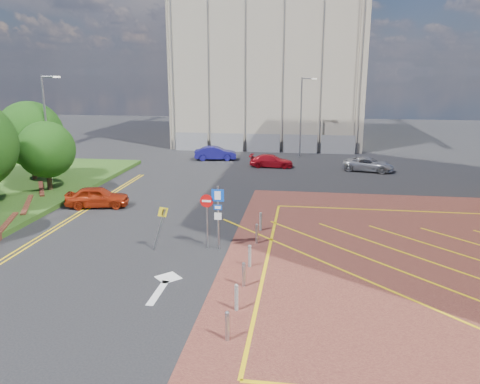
% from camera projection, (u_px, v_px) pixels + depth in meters
% --- Properties ---
extents(ground, '(140.00, 140.00, 0.00)m').
position_uv_depth(ground, '(204.00, 256.00, 22.27)').
color(ground, black).
rests_on(ground, ground).
extents(retaining_wall, '(6.06, 20.33, 0.40)m').
position_uv_depth(retaining_wall, '(2.00, 227.00, 25.75)').
color(retaining_wall, brown).
rests_on(retaining_wall, ground).
extents(tree_c, '(4.00, 4.00, 4.90)m').
position_uv_depth(tree_c, '(46.00, 150.00, 32.90)').
color(tree_c, '#3D2B1C').
rests_on(tree_c, grass_bed).
extents(tree_d, '(5.00, 5.00, 6.08)m').
position_uv_depth(tree_d, '(30.00, 134.00, 36.02)').
color(tree_d, '#3D2B1C').
rests_on(tree_d, grass_bed).
extents(lamp_left_far, '(1.53, 0.16, 8.00)m').
position_uv_depth(lamp_left_far, '(47.00, 125.00, 34.58)').
color(lamp_left_far, '#9EA0A8').
rests_on(lamp_left_far, grass_bed).
extents(lamp_back, '(1.53, 0.16, 8.00)m').
position_uv_depth(lamp_back, '(302.00, 114.00, 47.47)').
color(lamp_back, '#9EA0A8').
rests_on(lamp_back, ground).
extents(sign_cluster, '(1.17, 0.12, 3.20)m').
position_uv_depth(sign_cluster, '(214.00, 211.00, 22.69)').
color(sign_cluster, '#9EA0A8').
rests_on(sign_cluster, ground).
extents(warning_sign, '(0.81, 0.43, 2.24)m').
position_uv_depth(warning_sign, '(161.00, 223.00, 22.53)').
color(warning_sign, '#9EA0A8').
rests_on(warning_sign, ground).
extents(bollard_row, '(0.14, 11.14, 0.90)m').
position_uv_depth(bollard_row, '(248.00, 263.00, 20.24)').
color(bollard_row, '#9EA0A8').
rests_on(bollard_row, forecourt).
extents(construction_building, '(21.20, 19.20, 22.00)m').
position_uv_depth(construction_building, '(272.00, 51.00, 57.88)').
color(construction_building, '#A39886').
rests_on(construction_building, ground).
extents(construction_fence, '(21.60, 0.06, 2.00)m').
position_uv_depth(construction_fence, '(272.00, 143.00, 50.65)').
color(construction_fence, gray).
rests_on(construction_fence, ground).
extents(car_red_left, '(4.22, 2.38, 1.35)m').
position_uv_depth(car_red_left, '(97.00, 197.00, 30.18)').
color(car_red_left, '#9F270D').
rests_on(car_red_left, ground).
extents(car_blue_back, '(4.29, 2.06, 1.36)m').
position_uv_depth(car_blue_back, '(216.00, 153.00, 46.35)').
color(car_blue_back, navy).
rests_on(car_blue_back, ground).
extents(car_red_back, '(4.01, 1.70, 1.15)m').
position_uv_depth(car_red_back, '(271.00, 161.00, 42.92)').
color(car_red_back, '#B40F1A').
rests_on(car_red_back, ground).
extents(car_silver_back, '(4.73, 2.98, 1.22)m').
position_uv_depth(car_silver_back, '(368.00, 164.00, 41.14)').
color(car_silver_back, '#AAABB1').
rests_on(car_silver_back, ground).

